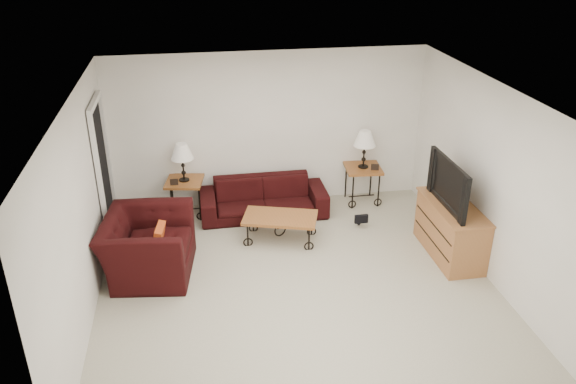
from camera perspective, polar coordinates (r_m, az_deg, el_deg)
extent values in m
plane|color=#BAB69F|center=(7.49, 0.92, -9.22)|extent=(5.00, 5.00, 0.00)
cube|color=white|center=(9.13, -1.92, 6.22)|extent=(5.00, 0.02, 2.50)
cube|color=white|center=(4.79, 6.65, -13.67)|extent=(5.00, 0.02, 2.50)
cube|color=white|center=(6.89, -19.93, -2.11)|extent=(0.02, 5.00, 2.50)
cube|color=white|center=(7.68, 19.65, 0.82)|extent=(0.02, 5.00, 2.50)
plane|color=white|center=(6.40, 1.07, 9.50)|extent=(5.00, 5.00, 0.00)
cube|color=black|center=(8.45, -17.88, 1.64)|extent=(0.08, 0.94, 2.04)
imported|color=black|center=(9.05, -2.45, -0.59)|extent=(1.98, 0.77, 0.58)
cube|color=#9C4F27|center=(9.15, -10.14, -0.58)|extent=(0.64, 0.64, 0.61)
cube|color=#9C4F27|center=(9.52, 7.38, 0.75)|extent=(0.62, 0.62, 0.62)
cube|color=black|center=(8.87, -11.27, 0.98)|extent=(0.12, 0.02, 0.10)
cube|color=black|center=(9.29, 8.65, 2.47)|extent=(0.12, 0.05, 0.10)
cube|color=#9C4F27|center=(8.36, -0.78, -3.63)|extent=(1.17, 0.85, 0.39)
imported|color=black|center=(7.74, -13.78, -5.22)|extent=(1.24, 1.38, 0.81)
cube|color=#D5421B|center=(7.63, -12.76, -4.59)|extent=(0.14, 0.38, 0.37)
cube|color=#9F693B|center=(8.24, 15.89, -3.67)|extent=(0.53, 1.28, 0.77)
imported|color=black|center=(7.92, 16.36, 0.82)|extent=(0.15, 1.14, 0.66)
ellipsoid|color=black|center=(8.82, 7.12, -2.14)|extent=(0.32, 0.26, 0.40)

